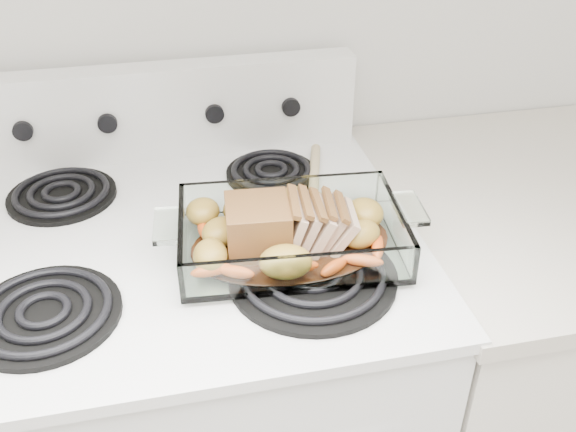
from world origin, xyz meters
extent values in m
cube|color=white|center=(0.00, 1.66, 0.46)|extent=(0.76, 0.65, 0.92)
cube|color=white|center=(0.00, 1.66, 0.93)|extent=(0.78, 0.67, 0.02)
cube|color=white|center=(0.00, 1.95, 1.03)|extent=(0.76, 0.06, 0.18)
cylinder|color=black|center=(-0.19, 1.50, 0.94)|extent=(0.21, 0.21, 0.01)
cylinder|color=black|center=(0.19, 1.50, 0.94)|extent=(0.25, 0.25, 0.01)
cylinder|color=black|center=(-0.19, 1.81, 0.94)|extent=(0.19, 0.19, 0.01)
cylinder|color=black|center=(0.19, 1.81, 0.94)|extent=(0.17, 0.17, 0.01)
cylinder|color=black|center=(-0.25, 1.92, 1.03)|extent=(0.04, 0.02, 0.04)
cylinder|color=black|center=(-0.10, 1.92, 1.03)|extent=(0.04, 0.02, 0.04)
cylinder|color=black|center=(0.10, 1.92, 1.03)|extent=(0.04, 0.02, 0.04)
cylinder|color=black|center=(0.25, 1.92, 1.03)|extent=(0.04, 0.02, 0.04)
cube|color=silver|center=(0.67, 1.66, 0.45)|extent=(0.55, 0.65, 0.90)
cube|color=beige|center=(0.67, 1.66, 0.92)|extent=(0.58, 0.68, 0.03)
cube|color=white|center=(0.17, 1.57, 0.95)|extent=(0.34, 0.22, 0.01)
cube|color=white|center=(0.17, 1.46, 0.98)|extent=(0.34, 0.01, 0.06)
cube|color=white|center=(0.17, 1.67, 0.98)|extent=(0.34, 0.01, 0.06)
cube|color=white|center=(0.01, 1.57, 0.98)|extent=(0.01, 0.22, 0.06)
cube|color=white|center=(0.34, 1.57, 0.98)|extent=(0.01, 0.22, 0.06)
cylinder|color=black|center=(0.17, 1.57, 0.95)|extent=(0.20, 0.20, 0.00)
cube|color=brown|center=(0.12, 1.57, 0.99)|extent=(0.10, 0.10, 0.08)
cube|color=beige|center=(0.18, 1.57, 0.99)|extent=(0.03, 0.09, 0.07)
cube|color=beige|center=(0.20, 1.57, 0.99)|extent=(0.04, 0.09, 0.07)
cube|color=beige|center=(0.21, 1.57, 0.99)|extent=(0.04, 0.09, 0.07)
cube|color=beige|center=(0.23, 1.57, 0.98)|extent=(0.04, 0.09, 0.06)
cube|color=beige|center=(0.25, 1.57, 0.98)|extent=(0.05, 0.08, 0.06)
ellipsoid|color=#E14E15|center=(0.03, 1.49, 0.96)|extent=(0.06, 0.02, 0.02)
ellipsoid|color=#E14E15|center=(0.29, 1.49, 0.96)|extent=(0.06, 0.02, 0.02)
ellipsoid|color=#E14E15|center=(0.33, 1.59, 0.96)|extent=(0.06, 0.02, 0.02)
ellipsoid|color=#E14E15|center=(0.02, 1.61, 0.96)|extent=(0.06, 0.02, 0.02)
ellipsoid|color=olive|center=(0.02, 1.64, 0.97)|extent=(0.06, 0.05, 0.05)
ellipsoid|color=olive|center=(0.19, 1.65, 0.97)|extent=(0.06, 0.05, 0.05)
ellipsoid|color=olive|center=(0.30, 1.55, 0.97)|extent=(0.06, 0.05, 0.05)
cylinder|color=tan|center=(0.26, 1.78, 0.95)|extent=(0.08, 0.22, 0.02)
ellipsoid|color=tan|center=(0.24, 1.64, 0.95)|extent=(0.06, 0.08, 0.02)
camera|label=1|loc=(0.00, 0.78, 1.54)|focal=40.00mm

